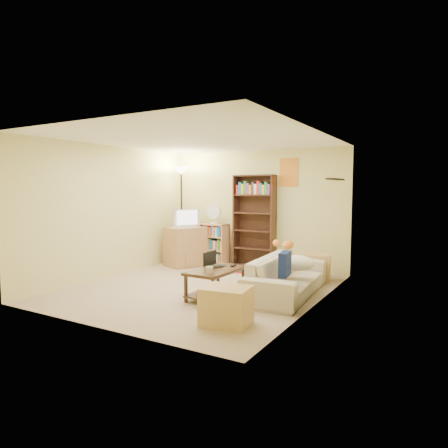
{
  "coord_description": "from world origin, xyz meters",
  "views": [
    {
      "loc": [
        3.69,
        -5.58,
        1.68
      ],
      "look_at": [
        0.09,
        0.66,
        1.05
      ],
      "focal_mm": 32.0,
      "sensor_mm": 36.0,
      "label": 1
    }
  ],
  "objects_px": {
    "television": "(185,218)",
    "tv_stand": "(185,246)",
    "coffee_table": "(216,279)",
    "tall_bookshelf": "(254,219)",
    "sofa": "(287,276)",
    "side_table": "(318,267)",
    "mug": "(210,270)",
    "desk_fan": "(214,213)",
    "short_bookshelf": "(213,244)",
    "end_cabinet": "(226,306)",
    "laptop": "(218,267)",
    "tabby_cat": "(286,245)",
    "floor_lamp": "(181,187)"
  },
  "relations": [
    {
      "from": "desk_fan",
      "to": "short_bookshelf",
      "type": "bearing_deg",
      "value": 138.69
    },
    {
      "from": "tv_stand",
      "to": "tabby_cat",
      "type": "bearing_deg",
      "value": 12.68
    },
    {
      "from": "laptop",
      "to": "television",
      "type": "distance_m",
      "value": 2.68
    },
    {
      "from": "laptop",
      "to": "tv_stand",
      "type": "bearing_deg",
      "value": 70.99
    },
    {
      "from": "coffee_table",
      "to": "television",
      "type": "height_order",
      "value": "television"
    },
    {
      "from": "mug",
      "to": "desk_fan",
      "type": "xyz_separation_m",
      "value": [
        -1.52,
        2.61,
        0.65
      ]
    },
    {
      "from": "end_cabinet",
      "to": "side_table",
      "type": "bearing_deg",
      "value": 84.96
    },
    {
      "from": "laptop",
      "to": "coffee_table",
      "type": "bearing_deg",
      "value": -143.35
    },
    {
      "from": "television",
      "to": "side_table",
      "type": "distance_m",
      "value": 3.05
    },
    {
      "from": "coffee_table",
      "to": "tall_bookshelf",
      "type": "height_order",
      "value": "tall_bookshelf"
    },
    {
      "from": "short_bookshelf",
      "to": "side_table",
      "type": "xyz_separation_m",
      "value": [
        2.49,
        -0.33,
        -0.21
      ]
    },
    {
      "from": "tall_bookshelf",
      "to": "desk_fan",
      "type": "relative_size",
      "value": 4.47
    },
    {
      "from": "tabby_cat",
      "to": "tall_bookshelf",
      "type": "relative_size",
      "value": 0.24
    },
    {
      "from": "coffee_table",
      "to": "mug",
      "type": "relative_size",
      "value": 7.15
    },
    {
      "from": "television",
      "to": "end_cabinet",
      "type": "distance_m",
      "value": 4.02
    },
    {
      "from": "coffee_table",
      "to": "side_table",
      "type": "height_order",
      "value": "side_table"
    },
    {
      "from": "tv_stand",
      "to": "side_table",
      "type": "xyz_separation_m",
      "value": [
        2.94,
        0.09,
        -0.18
      ]
    },
    {
      "from": "sofa",
      "to": "side_table",
      "type": "xyz_separation_m",
      "value": [
        0.13,
        1.26,
        -0.06
      ]
    },
    {
      "from": "mug",
      "to": "side_table",
      "type": "relative_size",
      "value": 0.29
    },
    {
      "from": "television",
      "to": "tabby_cat",
      "type": "bearing_deg",
      "value": -77.32
    },
    {
      "from": "short_bookshelf",
      "to": "end_cabinet",
      "type": "height_order",
      "value": "short_bookshelf"
    },
    {
      "from": "sofa",
      "to": "tall_bookshelf",
      "type": "bearing_deg",
      "value": 35.21
    },
    {
      "from": "mug",
      "to": "tv_stand",
      "type": "distance_m",
      "value": 3.01
    },
    {
      "from": "tabby_cat",
      "to": "end_cabinet",
      "type": "height_order",
      "value": "tabby_cat"
    },
    {
      "from": "sofa",
      "to": "laptop",
      "type": "distance_m",
      "value": 1.12
    },
    {
      "from": "television",
      "to": "tv_stand",
      "type": "bearing_deg",
      "value": 0.0
    },
    {
      "from": "sofa",
      "to": "side_table",
      "type": "distance_m",
      "value": 1.27
    },
    {
      "from": "tall_bookshelf",
      "to": "short_bookshelf",
      "type": "bearing_deg",
      "value": -174.92
    },
    {
      "from": "television",
      "to": "coffee_table",
      "type": "bearing_deg",
      "value": -112.89
    },
    {
      "from": "side_table",
      "to": "sofa",
      "type": "bearing_deg",
      "value": -95.79
    },
    {
      "from": "mug",
      "to": "short_bookshelf",
      "type": "relative_size",
      "value": 0.16
    },
    {
      "from": "mug",
      "to": "tv_stand",
      "type": "relative_size",
      "value": 0.17
    },
    {
      "from": "tabby_cat",
      "to": "floor_lamp",
      "type": "xyz_separation_m",
      "value": [
        -2.68,
        0.53,
        1.04
      ]
    },
    {
      "from": "floor_lamp",
      "to": "tv_stand",
      "type": "bearing_deg",
      "value": -35.61
    },
    {
      "from": "tv_stand",
      "to": "end_cabinet",
      "type": "xyz_separation_m",
      "value": [
        2.68,
        -2.88,
        -0.19
      ]
    },
    {
      "from": "laptop",
      "to": "end_cabinet",
      "type": "relative_size",
      "value": 0.7
    },
    {
      "from": "side_table",
      "to": "floor_lamp",
      "type": "bearing_deg",
      "value": 179.14
    },
    {
      "from": "laptop",
      "to": "television",
      "type": "bearing_deg",
      "value": 70.99
    },
    {
      "from": "tv_stand",
      "to": "desk_fan",
      "type": "distance_m",
      "value": 0.96
    },
    {
      "from": "television",
      "to": "short_bookshelf",
      "type": "height_order",
      "value": "television"
    },
    {
      "from": "tabby_cat",
      "to": "television",
      "type": "height_order",
      "value": "television"
    },
    {
      "from": "mug",
      "to": "coffee_table",
      "type": "bearing_deg",
      "value": 105.93
    },
    {
      "from": "mug",
      "to": "tall_bookshelf",
      "type": "height_order",
      "value": "tall_bookshelf"
    },
    {
      "from": "end_cabinet",
      "to": "tabby_cat",
      "type": "bearing_deg",
      "value": 94.39
    },
    {
      "from": "desk_fan",
      "to": "tall_bookshelf",
      "type": "bearing_deg",
      "value": 10.35
    },
    {
      "from": "short_bookshelf",
      "to": "desk_fan",
      "type": "relative_size",
      "value": 2.07
    },
    {
      "from": "mug",
      "to": "television",
      "type": "height_order",
      "value": "television"
    },
    {
      "from": "sofa",
      "to": "tabby_cat",
      "type": "distance_m",
      "value": 0.93
    },
    {
      "from": "tabby_cat",
      "to": "tall_bookshelf",
      "type": "height_order",
      "value": "tall_bookshelf"
    },
    {
      "from": "television",
      "to": "end_cabinet",
      "type": "xyz_separation_m",
      "value": [
        2.68,
        -2.88,
        -0.81
      ]
    }
  ]
}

